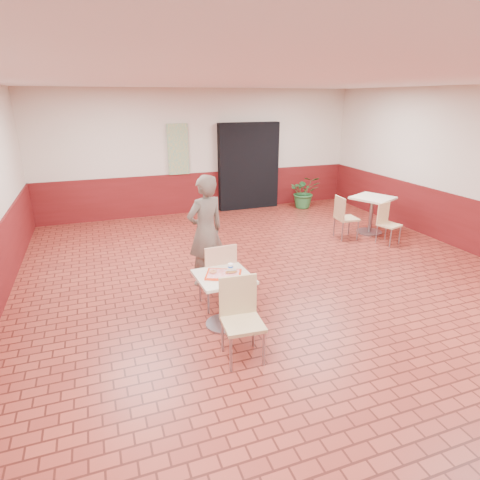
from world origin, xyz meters
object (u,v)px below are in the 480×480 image
object	(u,v)px
second_table	(372,209)
potted_plant	(304,192)
chair_main_back	(218,273)
serving_tray	(224,274)
chair_main_front	(241,314)
main_table	(224,292)
ring_donut	(213,272)
chair_second_left	(344,215)
paper_cup	(230,267)
customer	(206,231)
long_john_donut	(231,271)
chair_second_front	(387,221)

from	to	relation	value
second_table	potted_plant	size ratio (longest dim) A/B	0.92
chair_main_back	serving_tray	size ratio (longest dim) A/B	2.24
serving_tray	chair_main_back	bearing A→B (deg)	81.32
potted_plant	chair_main_front	bearing A→B (deg)	-124.66
main_table	ring_donut	world-z (taller)	ring_donut
chair_second_left	paper_cup	bearing A→B (deg)	130.19
paper_cup	ring_donut	bearing A→B (deg)	-178.75
customer	long_john_donut	world-z (taller)	customer
main_table	paper_cup	world-z (taller)	paper_cup
customer	long_john_donut	bearing A→B (deg)	69.30
ring_donut	customer	bearing A→B (deg)	78.68
chair_second_left	potted_plant	distance (m)	2.50
long_john_donut	serving_tray	bearing A→B (deg)	169.14
customer	paper_cup	bearing A→B (deg)	70.17
serving_tray	paper_cup	distance (m)	0.15
chair_main_back	serving_tray	world-z (taller)	chair_main_back
ring_donut	chair_second_front	size ratio (longest dim) A/B	0.12
chair_main_back	chair_second_front	bearing A→B (deg)	-162.76
serving_tray	paper_cup	xyz separation A→B (m)	(0.12, 0.07, 0.06)
main_table	chair_second_front	size ratio (longest dim) A/B	0.87
customer	paper_cup	world-z (taller)	customer
ring_donut	second_table	world-z (taller)	second_table
serving_tray	potted_plant	size ratio (longest dim) A/B	0.49
chair_main_front	chair_main_back	xyz separation A→B (m)	(0.09, 1.13, 0.01)
main_table	long_john_donut	size ratio (longest dim) A/B	4.54
chair_main_back	paper_cup	bearing A→B (deg)	94.49
ring_donut	chair_second_left	size ratio (longest dim) A/B	0.11
main_table	potted_plant	bearing A→B (deg)	51.95
serving_tray	potted_plant	bearing A→B (deg)	51.95
chair_main_back	serving_tray	distance (m)	0.50
ring_donut	potted_plant	xyz separation A→B (m)	(3.92, 4.79, -0.31)
customer	ring_donut	distance (m)	1.23
main_table	customer	world-z (taller)	customer
serving_tray	potted_plant	distance (m)	6.18
customer	long_john_donut	size ratio (longest dim) A/B	11.23
second_table	chair_main_front	bearing A→B (deg)	-142.63
chair_main_back	ring_donut	bearing A→B (deg)	62.16
customer	second_table	bearing A→B (deg)	177.68
chair_second_left	chair_second_front	bearing A→B (deg)	-123.49
potted_plant	chair_second_front	bearing A→B (deg)	-85.61
potted_plant	serving_tray	bearing A→B (deg)	-128.05
main_table	chair_main_back	bearing A→B (deg)	81.32
chair_main_back	customer	size ratio (longest dim) A/B	0.55
chair_main_front	paper_cup	size ratio (longest dim) A/B	10.92
chair_main_front	paper_cup	bearing A→B (deg)	83.80
main_table	chair_second_front	distance (m)	4.45
main_table	chair_second_front	world-z (taller)	chair_second_front
chair_main_front	chair_second_left	xyz separation A→B (m)	(3.39, 3.07, -0.03)
long_john_donut	chair_second_left	distance (m)	4.08
chair_second_left	potted_plant	world-z (taller)	chair_second_left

